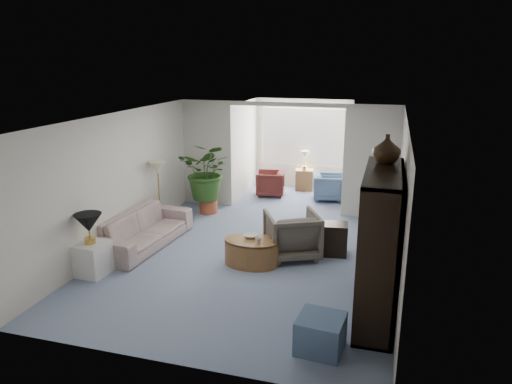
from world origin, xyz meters
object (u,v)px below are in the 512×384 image
(ottoman, at_px, (321,334))
(sunroom_table, at_px, (304,180))
(table_lamp, at_px, (88,223))
(sunroom_chair_maroon, at_px, (270,183))
(plant_pot, at_px, (208,206))
(end_table, at_px, (92,259))
(coffee_cup, at_px, (258,240))
(wingback_chair, at_px, (292,235))
(framed_picture, at_px, (401,178))
(coffee_bowl, at_px, (250,236))
(coffee_table, at_px, (252,252))
(entertainment_cabinet, at_px, (379,245))
(sofa, at_px, (144,229))
(cabinet_urn, at_px, (387,149))
(sunroom_chair_blue, at_px, (328,187))
(side_table_dark, at_px, (333,239))
(floor_lamp, at_px, (157,168))

(ottoman, bearing_deg, sunroom_table, 102.02)
(table_lamp, xyz_separation_m, sunroom_chair_maroon, (1.64, 5.31, -0.57))
(ottoman, distance_m, plant_pot, 5.63)
(end_table, bearing_deg, sunroom_chair_maroon, 72.81)
(coffee_cup, height_order, wingback_chair, wingback_chair)
(framed_picture, bearing_deg, ottoman, -111.24)
(end_table, distance_m, sunroom_chair_maroon, 5.56)
(coffee_bowl, bearing_deg, end_table, -153.07)
(table_lamp, distance_m, wingback_chair, 3.44)
(coffee_table, relative_size, plant_pot, 2.37)
(table_lamp, bearing_deg, wingback_chair, 28.44)
(coffee_cup, distance_m, entertainment_cabinet, 2.26)
(coffee_cup, xyz_separation_m, plant_pot, (-1.91, 2.54, -0.34))
(sunroom_chair_maroon, xyz_separation_m, sunroom_table, (0.75, 0.75, -0.04))
(ottoman, relative_size, sunroom_chair_maroon, 0.77)
(sofa, bearing_deg, framed_picture, -89.02)
(table_lamp, bearing_deg, coffee_table, 24.50)
(cabinet_urn, height_order, plant_pot, cabinet_urn)
(cabinet_urn, relative_size, sunroom_table, 0.70)
(sunroom_chair_blue, bearing_deg, side_table_dark, 179.65)
(framed_picture, distance_m, wingback_chair, 2.24)
(entertainment_cabinet, height_order, sunroom_chair_blue, entertainment_cabinet)
(framed_picture, height_order, table_lamp, framed_picture)
(coffee_cup, distance_m, cabinet_urn, 2.67)
(sofa, distance_m, sunroom_table, 5.20)
(end_table, bearing_deg, framed_picture, 12.87)
(entertainment_cabinet, height_order, cabinet_urn, cabinet_urn)
(table_lamp, xyz_separation_m, coffee_table, (2.40, 1.09, -0.67))
(sunroom_chair_blue, bearing_deg, end_table, 139.86)
(entertainment_cabinet, bearing_deg, ottoman, -119.59)
(framed_picture, bearing_deg, sofa, 176.63)
(plant_pot, xyz_separation_m, sunroom_chair_blue, (2.50, 1.78, 0.17))
(coffee_cup, bearing_deg, plant_pot, 126.94)
(table_lamp, xyz_separation_m, wingback_chair, (2.99, 1.62, -0.48))
(end_table, distance_m, floor_lamp, 2.66)
(coffee_bowl, bearing_deg, sofa, 175.82)
(framed_picture, bearing_deg, plant_pot, 149.16)
(table_lamp, relative_size, sunroom_chair_maroon, 0.63)
(end_table, bearing_deg, floor_lamp, 90.82)
(sunroom_chair_blue, bearing_deg, floor_lamp, 122.28)
(sunroom_chair_maroon, bearing_deg, entertainment_cabinet, 18.82)
(plant_pot, relative_size, sunroom_chair_blue, 0.55)
(coffee_table, height_order, sunroom_chair_maroon, sunroom_chair_maroon)
(floor_lamp, height_order, plant_pot, floor_lamp)
(entertainment_cabinet, relative_size, sunroom_chair_blue, 2.82)
(wingback_chair, distance_m, sunroom_chair_blue, 3.70)
(end_table, xyz_separation_m, coffee_table, (2.40, 1.09, -0.05))
(side_table_dark, xyz_separation_m, sunroom_chair_blue, (-0.55, 3.39, 0.04))
(coffee_bowl, relative_size, sunroom_table, 0.41)
(wingback_chair, bearing_deg, end_table, 1.70)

